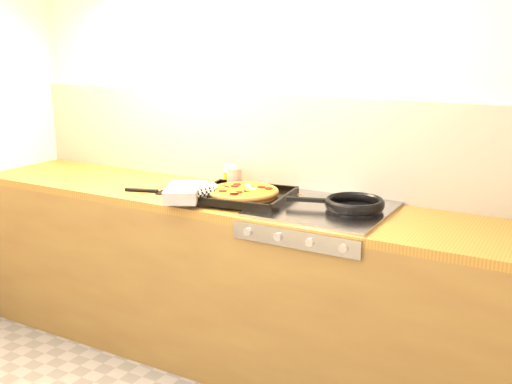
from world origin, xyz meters
The scene contains 9 objects.
room_shell centered at (0.00, 1.39, 1.15)m, with size 3.20×3.20×3.20m.
counter_run centered at (0.00, 1.10, 0.45)m, with size 3.20×0.62×0.90m.
stovetop centered at (0.45, 1.10, 0.91)m, with size 0.60×0.56×0.02m, color #99999E.
pizza_on_tray centered at (-0.02, 1.01, 0.95)m, with size 0.60×0.57×0.08m.
frying_pan centered at (0.59, 1.13, 0.94)m, with size 0.48×0.34×0.04m.
tomato_can centered at (-0.12, 1.24, 0.96)m, with size 0.09×0.09×0.12m.
juice_glass centered at (-0.17, 1.27, 0.96)m, with size 0.08×0.08×0.12m.
wooden_spoon centered at (0.16, 1.24, 0.91)m, with size 0.29×0.11×0.02m.
black_spatula centered at (-0.46, 0.97, 0.91)m, with size 0.28×0.14×0.02m.
Camera 1 is at (1.50, -1.39, 1.67)m, focal length 42.00 mm.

